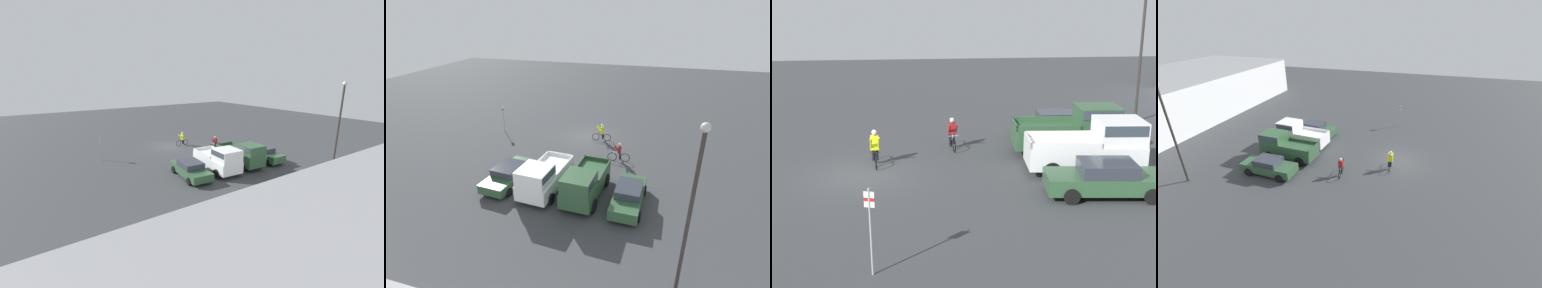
{
  "view_description": "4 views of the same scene",
  "coord_description": "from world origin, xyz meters",
  "views": [
    {
      "loc": [
        14.31,
        26.65,
        8.31
      ],
      "look_at": [
        -0.29,
        4.48,
        1.2
      ],
      "focal_mm": 24.0,
      "sensor_mm": 36.0,
      "label": 1
    },
    {
      "loc": [
        -6.53,
        25.74,
        11.34
      ],
      "look_at": [
        -0.29,
        4.48,
        1.2
      ],
      "focal_mm": 28.0,
      "sensor_mm": 36.0,
      "label": 2
    },
    {
      "loc": [
        21.86,
        2.22,
        7.62
      ],
      "look_at": [
        -0.29,
        4.48,
        1.2
      ],
      "focal_mm": 50.0,
      "sensor_mm": 36.0,
      "label": 3
    },
    {
      "loc": [
        -20.39,
        -1.72,
        11.74
      ],
      "look_at": [
        -0.29,
        4.48,
        1.2
      ],
      "focal_mm": 24.0,
      "sensor_mm": 36.0,
      "label": 4
    }
  ],
  "objects": [
    {
      "name": "ground_plane",
      "position": [
        0.0,
        0.0,
        0.0
      ],
      "size": [
        80.0,
        80.0,
        0.0
      ],
      "primitive_type": "plane",
      "color": "#383A3D"
    },
    {
      "name": "pickup_truck_1",
      "position": [
        0.48,
        10.08,
        1.18
      ],
      "size": [
        2.6,
        5.08,
        2.34
      ],
      "color": "white",
      "rests_on": "ground_plane"
    },
    {
      "name": "pickup_truck_0",
      "position": [
        -2.33,
        10.07,
        1.2
      ],
      "size": [
        2.42,
        5.13,
        2.32
      ],
      "color": "#2D5133",
      "rests_on": "ground_plane"
    },
    {
      "name": "lamppost",
      "position": [
        -8.02,
        15.54,
        4.53
      ],
      "size": [
        0.36,
        0.36,
        7.85
      ],
      "color": "#2D2823",
      "rests_on": "ground_plane"
    },
    {
      "name": "sedan_1",
      "position": [
        3.24,
        9.61,
        0.69
      ],
      "size": [
        2.36,
        4.8,
        1.36
      ],
      "color": "#2D5133",
      "rests_on": "ground_plane"
    },
    {
      "name": "cyclist_1",
      "position": [
        -3.64,
        4.23,
        0.78
      ],
      "size": [
        1.79,
        0.49,
        1.62
      ],
      "color": "black",
      "rests_on": "ground_plane"
    },
    {
      "name": "fire_lane_sign",
      "position": [
        8.38,
        1.04,
        1.54
      ],
      "size": [
        0.11,
        0.29,
        2.57
      ],
      "color": "#9E9EA3",
      "rests_on": "ground_plane"
    },
    {
      "name": "cyclist_0",
      "position": [
        -1.44,
        0.56,
        0.82
      ],
      "size": [
        1.77,
        0.5,
        1.67
      ],
      "color": "black",
      "rests_on": "ground_plane"
    },
    {
      "name": "sedan_0",
      "position": [
        -5.16,
        9.93,
        0.72
      ],
      "size": [
        1.99,
        4.52,
        1.42
      ],
      "color": "#2D5133",
      "rests_on": "ground_plane"
    }
  ]
}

